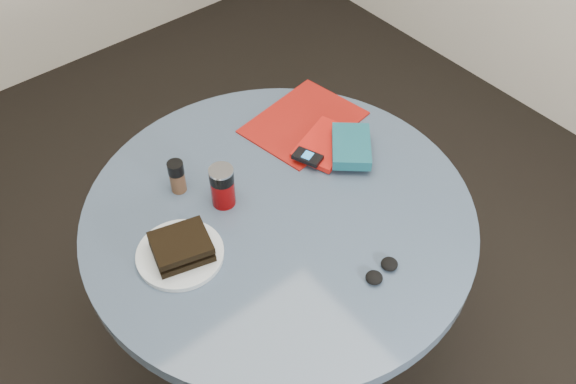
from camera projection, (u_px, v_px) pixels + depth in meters
ground at (281, 356)px, 2.17m from camera, size 4.00×4.00×0.00m
table at (279, 250)px, 1.74m from camera, size 1.00×1.00×0.75m
plate at (180, 254)px, 1.52m from camera, size 0.26×0.26×0.01m
sandwich at (181, 247)px, 1.50m from camera, size 0.16×0.14×0.05m
soda_can at (222, 186)px, 1.60m from camera, size 0.08×0.08×0.12m
pepper_grinder at (177, 176)px, 1.64m from camera, size 0.05×0.05×0.10m
magazine at (304, 122)px, 1.85m from camera, size 0.35×0.29×0.01m
red_book at (326, 144)px, 1.77m from camera, size 0.21×0.18×0.02m
novel at (351, 146)px, 1.73m from camera, size 0.18×0.19×0.03m
mp3_player at (308, 157)px, 1.72m from camera, size 0.07×0.09×0.01m
headphones at (382, 271)px, 1.48m from camera, size 0.10×0.05×0.02m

